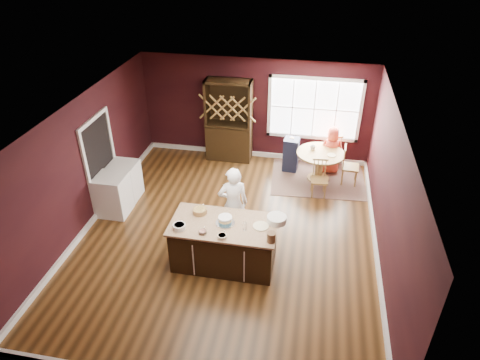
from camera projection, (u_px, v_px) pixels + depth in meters
name	position (u px, v px, depth m)	size (l,w,h in m)	color
room_shell	(228.00, 179.00, 8.23)	(7.00, 7.00, 7.00)	brown
window	(314.00, 109.00, 10.81)	(2.36, 0.10, 1.66)	white
doorway	(101.00, 164.00, 9.36)	(0.08, 1.26, 2.13)	white
kitchen_island	(224.00, 244.00, 7.98)	(1.95, 1.02, 0.92)	black
dining_table	(320.00, 160.00, 10.51)	(1.17, 1.17, 0.75)	brown
baker	(233.00, 204.00, 8.43)	(0.60, 0.39, 1.64)	white
layer_cake	(225.00, 220.00, 7.71)	(0.35, 0.35, 0.14)	white
bowl_blue	(179.00, 226.00, 7.59)	(0.23, 0.23, 0.09)	beige
bowl_yellow	(200.00, 211.00, 7.98)	(0.26, 0.26, 0.10)	#AB8239
bowl_pink	(203.00, 232.00, 7.48)	(0.15, 0.15, 0.05)	white
bowl_olive	(222.00, 236.00, 7.37)	(0.17, 0.17, 0.06)	beige
drinking_glass	(245.00, 226.00, 7.55)	(0.08, 0.08, 0.16)	white
dinner_plate	(261.00, 226.00, 7.66)	(0.28, 0.28, 0.02)	#FFF8C4
white_tub	(277.00, 219.00, 7.74)	(0.36, 0.36, 0.12)	white
stoneware_crock	(271.00, 237.00, 7.26)	(0.15, 0.15, 0.18)	brown
rug	(318.00, 179.00, 10.79)	(2.30, 1.78, 0.01)	brown
chair_east	(351.00, 165.00, 10.37)	(0.42, 0.40, 1.00)	brown
chair_south	(319.00, 179.00, 9.94)	(0.38, 0.36, 0.91)	brown
chair_north	(333.00, 149.00, 11.15)	(0.39, 0.37, 0.93)	brown
seated_woman	(331.00, 150.00, 10.78)	(0.61, 0.40, 1.24)	#E64A33
high_chair	(291.00, 154.00, 10.95)	(0.37, 0.37, 0.92)	#1C2137
toddler	(291.00, 141.00, 10.77)	(0.18, 0.14, 0.26)	#8CA5BF
table_plate	(331.00, 155.00, 10.27)	(0.22, 0.22, 0.02)	beige
table_cup	(313.00, 147.00, 10.52)	(0.13, 0.13, 0.10)	silver
hutch	(229.00, 121.00, 11.15)	(1.20, 0.50, 2.19)	black
washer	(113.00, 195.00, 9.34)	(0.64, 0.62, 0.93)	white
dryer	(125.00, 180.00, 9.89)	(0.61, 0.59, 0.89)	white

